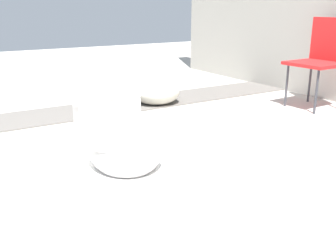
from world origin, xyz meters
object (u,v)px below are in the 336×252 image
Objects in this scene: folding_chair_left at (323,53)px; boulder_far at (153,89)px; boulder_near at (157,92)px; toilet at (119,149)px.

folding_chair_left is 1.66m from boulder_far.
folding_chair_left reaches higher than boulder_near.
folding_chair_left reaches higher than toilet.
toilet reaches higher than boulder_near.
boulder_near is 1.17× the size of boulder_far.
toilet is 0.80× the size of folding_chair_left.
boulder_near is (-1.53, 1.10, -0.09)m from toilet.
toilet is at bearing -34.30° from boulder_far.
boulder_far is (-1.60, 1.09, -0.08)m from toilet.
folding_chair_left is 1.82× the size of boulder_near.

